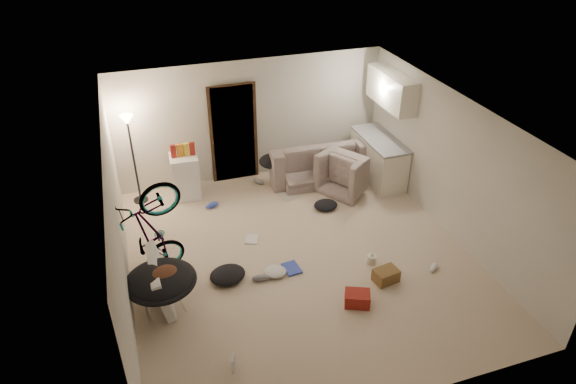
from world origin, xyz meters
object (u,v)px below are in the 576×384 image
object	(u,v)px
saucer_chair	(162,286)
drink_case_b	(357,299)
floor_lamp	(131,141)
mini_fridge	(185,176)
bicycle	(156,253)
drink_case_a	(386,276)
kitchen_counter	(378,159)
sofa	(316,164)
armchair	(350,174)
juicer	(372,259)
tv_box	(161,280)

from	to	relation	value
saucer_chair	drink_case_b	world-z (taller)	saucer_chair
floor_lamp	mini_fridge	world-z (taller)	floor_lamp
bicycle	drink_case_a	bearing A→B (deg)	-119.69
kitchen_counter	mini_fridge	xyz separation A→B (m)	(-3.92, 0.55, 0.00)
floor_lamp	saucer_chair	size ratio (longest dim) A/B	1.76
sofa	armchair	size ratio (longest dim) A/B	2.16
juicer	armchair	bearing A→B (deg)	74.53
bicycle	drink_case_a	size ratio (longest dim) A/B	4.80
sofa	juicer	xyz separation A→B (m)	(-0.16, -2.98, -0.21)
bicycle	juicer	xyz separation A→B (m)	(3.36, -0.77, -0.38)
saucer_chair	juicer	bearing A→B (deg)	-0.26
armchair	drink_case_a	bearing A→B (deg)	134.38
armchair	juicer	distance (m)	2.47
kitchen_counter	armchair	bearing A→B (deg)	-167.30
kitchen_counter	sofa	world-z (taller)	kitchen_counter
bicycle	saucer_chair	xyz separation A→B (m)	(0.00, -0.76, -0.04)
sofa	mini_fridge	distance (m)	2.72
mini_fridge	sofa	bearing A→B (deg)	0.32
floor_lamp	bicycle	xyz separation A→B (m)	(0.10, -2.40, -0.83)
floor_lamp	mini_fridge	distance (m)	1.25
drink_case_b	floor_lamp	bearing A→B (deg)	149.12
kitchen_counter	drink_case_a	world-z (taller)	kitchen_counter
kitchen_counter	sofa	distance (m)	1.30
armchair	saucer_chair	distance (m)	4.66
mini_fridge	saucer_chair	size ratio (longest dim) A/B	0.87
sofa	saucer_chair	world-z (taller)	saucer_chair
saucer_chair	juicer	world-z (taller)	saucer_chair
kitchen_counter	mini_fridge	world-z (taller)	mini_fridge
bicycle	mini_fridge	xyz separation A→B (m)	(0.81, 2.30, -0.03)
sofa	drink_case_b	size ratio (longest dim) A/B	5.54
saucer_chair	drink_case_a	bearing A→B (deg)	-8.09
sofa	juicer	size ratio (longest dim) A/B	9.11
saucer_chair	tv_box	xyz separation A→B (m)	(0.00, 0.21, -0.07)
tv_box	drink_case_a	size ratio (longest dim) A/B	2.91
drink_case_b	juicer	distance (m)	1.01
bicycle	mini_fridge	world-z (taller)	bicycle
saucer_chair	drink_case_a	world-z (taller)	saucer_chair
sofa	saucer_chair	size ratio (longest dim) A/B	1.99
armchair	drink_case_a	distance (m)	2.91
bicycle	tv_box	bearing A→B (deg)	170.45
sofa	bicycle	world-z (taller)	bicycle
saucer_chair	juicer	distance (m)	3.38
saucer_chair	bicycle	bearing A→B (deg)	90.00
armchair	sofa	bearing A→B (deg)	6.30
tv_box	drink_case_a	distance (m)	3.46
floor_lamp	juicer	distance (m)	4.85
armchair	tv_box	world-z (taller)	tv_box
kitchen_counter	tv_box	xyz separation A→B (m)	(-4.73, -2.30, -0.08)
kitchen_counter	sofa	xyz separation A→B (m)	(-1.21, 0.45, -0.14)
armchair	tv_box	size ratio (longest dim) A/B	0.87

